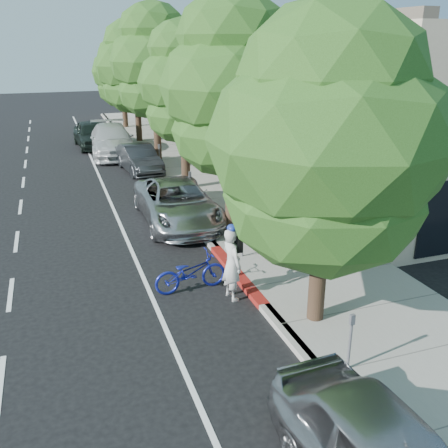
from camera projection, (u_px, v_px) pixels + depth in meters
name	position (u px, v px, depth m)	size (l,w,h in m)	color
ground	(250.00, 292.00, 13.68)	(120.00, 120.00, 0.00)	black
sidewalk	(230.00, 199.00, 21.44)	(4.60, 56.00, 0.15)	gray
curb	(178.00, 204.00, 20.74)	(0.30, 56.00, 0.15)	#9E998E
curb_red_segment	(237.00, 274.00, 14.53)	(0.32, 4.00, 0.15)	maroon
storefront_building	(285.00, 90.00, 31.36)	(10.00, 36.00, 7.00)	beige
street_tree_0	(327.00, 144.00, 10.65)	(5.28, 5.28, 7.41)	black
street_tree_1	(232.00, 89.00, 15.75)	(4.63, 4.63, 8.03)	black
street_tree_2	(183.00, 85.00, 21.18)	(3.93, 3.93, 7.40)	black
street_tree_3	(154.00, 63.00, 26.28)	(4.71, 4.71, 8.45)	black
street_tree_4	(135.00, 67.00, 31.76)	(5.13, 5.13, 7.95)	black
street_tree_5	(122.00, 73.00, 37.31)	(4.56, 4.56, 6.88)	black
cyclist	(232.00, 264.00, 13.02)	(0.72, 0.47, 1.98)	silver
bicycle	(191.00, 272.00, 13.59)	(0.71, 2.03, 1.07)	#1720A0
silver_suv	(177.00, 203.00, 18.59)	(2.59, 5.61, 1.56)	#AEAFB3
dark_sedan	(139.00, 159.00, 25.82)	(1.49, 4.27, 1.41)	black
white_pickup	(112.00, 140.00, 29.60)	(2.47, 6.07, 1.76)	silver
dark_suv_far	(92.00, 134.00, 31.75)	(1.96, 4.87, 1.66)	black
pedestrian	(251.00, 167.00, 22.83)	(0.85, 0.66, 1.75)	black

